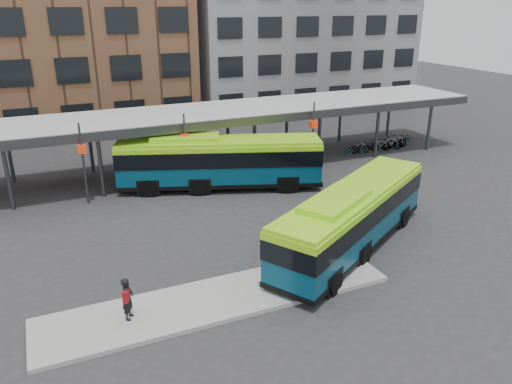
% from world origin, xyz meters
% --- Properties ---
extents(ground, '(120.00, 120.00, 0.00)m').
position_xyz_m(ground, '(0.00, 0.00, 0.00)').
color(ground, '#28282B').
rests_on(ground, ground).
extents(boarding_island, '(14.00, 3.00, 0.18)m').
position_xyz_m(boarding_island, '(-5.50, -3.00, 0.09)').
color(boarding_island, gray).
rests_on(boarding_island, ground).
extents(canopy, '(40.00, 6.53, 4.80)m').
position_xyz_m(canopy, '(-0.06, 12.87, 3.91)').
color(canopy, '#999B9E').
rests_on(canopy, ground).
extents(building_brick, '(26.00, 14.00, 22.00)m').
position_xyz_m(building_brick, '(-10.00, 32.00, 11.00)').
color(building_brick, brown).
rests_on(building_brick, ground).
extents(building_grey, '(24.00, 14.00, 20.00)m').
position_xyz_m(building_grey, '(16.00, 32.00, 10.00)').
color(building_grey, slate).
rests_on(building_grey, ground).
extents(bus_front, '(11.32, 8.11, 3.22)m').
position_xyz_m(bus_front, '(1.77, -1.32, 1.68)').
color(bus_front, '#073C54').
rests_on(bus_front, ground).
extents(bus_rear, '(12.65, 6.74, 3.44)m').
position_xyz_m(bus_rear, '(-1.07, 9.07, 1.79)').
color(bus_rear, '#073C54').
rests_on(bus_rear, ground).
extents(pedestrian, '(0.62, 0.72, 1.65)m').
position_xyz_m(pedestrian, '(-9.00, -2.97, 1.02)').
color(pedestrian, black).
rests_on(pedestrian, boarding_island).
extents(bike_rack, '(7.03, 1.62, 1.08)m').
position_xyz_m(bike_rack, '(13.65, 11.88, 0.48)').
color(bike_rack, slate).
rests_on(bike_rack, ground).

